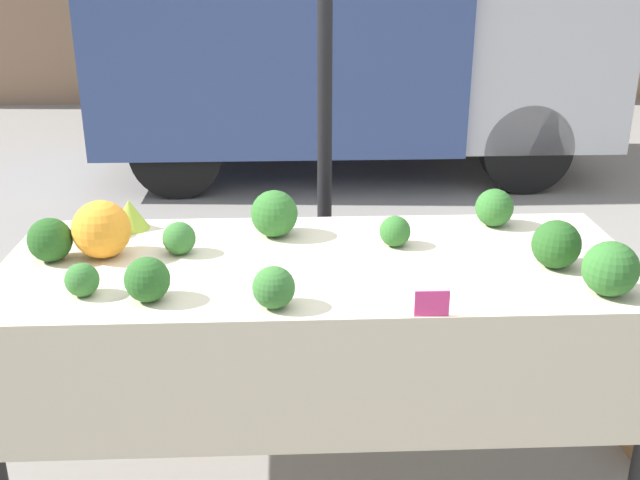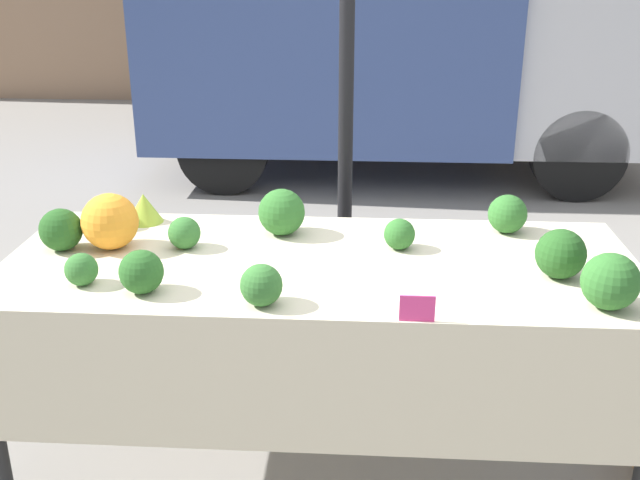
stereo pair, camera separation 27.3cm
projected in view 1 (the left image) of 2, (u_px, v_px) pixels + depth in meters
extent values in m
plane|color=gray|center=(320.00, 452.00, 3.07)|extent=(40.00, 40.00, 0.00)
cylinder|color=black|center=(325.00, 89.00, 3.45)|extent=(0.07, 0.07, 2.64)
cube|color=silver|center=(524.00, 37.00, 6.67)|extent=(1.37, 1.77, 1.72)
cylinder|color=black|center=(526.00, 148.00, 6.25)|extent=(0.75, 0.22, 0.75)
cylinder|color=black|center=(481.00, 111.00, 7.69)|extent=(0.75, 0.22, 0.75)
cylinder|color=black|center=(177.00, 152.00, 6.13)|extent=(0.75, 0.22, 0.75)
cylinder|color=black|center=(197.00, 113.00, 7.57)|extent=(0.75, 0.22, 0.75)
cube|color=beige|center=(320.00, 264.00, 2.76)|extent=(2.34, 0.96, 0.03)
cube|color=beige|center=(326.00, 392.00, 2.41)|extent=(2.34, 0.01, 0.47)
cylinder|color=black|center=(62.00, 321.00, 3.26)|extent=(0.05, 0.05, 0.82)
cylinder|color=black|center=(562.00, 311.00, 3.35)|extent=(0.05, 0.05, 0.82)
sphere|color=orange|center=(101.00, 229.00, 2.75)|extent=(0.22, 0.22, 0.22)
cone|color=#93B238|center=(130.00, 214.00, 3.05)|extent=(0.15, 0.15, 0.12)
sphere|color=#2D6628|center=(274.00, 214.00, 2.96)|extent=(0.19, 0.19, 0.19)
sphere|color=#336B2D|center=(274.00, 287.00, 2.37)|extent=(0.14, 0.14, 0.14)
sphere|color=#2D6628|center=(611.00, 269.00, 2.45)|extent=(0.18, 0.18, 0.18)
sphere|color=#2D6628|center=(395.00, 231.00, 2.87)|extent=(0.12, 0.12, 0.12)
sphere|color=#23511E|center=(50.00, 240.00, 2.73)|extent=(0.16, 0.16, 0.16)
sphere|color=#23511E|center=(556.00, 244.00, 2.67)|extent=(0.17, 0.17, 0.17)
sphere|color=#2D6628|center=(494.00, 208.00, 3.08)|extent=(0.16, 0.16, 0.16)
sphere|color=#336B2D|center=(82.00, 280.00, 2.46)|extent=(0.11, 0.11, 0.11)
sphere|color=#2D6628|center=(98.00, 222.00, 2.98)|extent=(0.11, 0.11, 0.11)
sphere|color=#285B23|center=(147.00, 280.00, 2.42)|extent=(0.15, 0.15, 0.15)
sphere|color=#336B2D|center=(179.00, 238.00, 2.80)|extent=(0.12, 0.12, 0.12)
cube|color=#E53D84|center=(432.00, 303.00, 2.32)|extent=(0.11, 0.01, 0.09)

